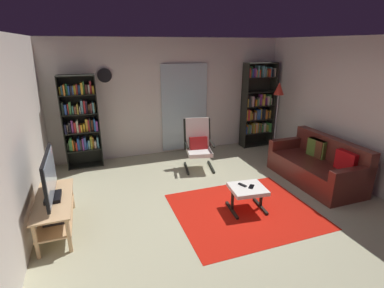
{
  "coord_description": "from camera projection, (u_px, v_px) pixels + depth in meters",
  "views": [
    {
      "loc": [
        -1.79,
        -3.54,
        2.46
      ],
      "look_at": [
        -0.14,
        1.08,
        0.78
      ],
      "focal_mm": 27.32,
      "sensor_mm": 36.0,
      "label": 1
    }
  ],
  "objects": [
    {
      "name": "ground_plane",
      "position": [
        224.0,
        212.0,
        4.52
      ],
      "size": [
        7.02,
        7.02,
        0.0
      ],
      "primitive_type": "plane",
      "color": "#B1B08D"
    },
    {
      "name": "wall_back",
      "position": [
        171.0,
        97.0,
        6.68
      ],
      "size": [
        5.6,
        0.06,
        2.6
      ],
      "primitive_type": "cube",
      "color": "silver",
      "rests_on": "ground"
    },
    {
      "name": "wall_left",
      "position": [
        8.0,
        154.0,
        3.24
      ],
      "size": [
        0.06,
        6.0,
        2.6
      ],
      "primitive_type": "cube",
      "color": "silver",
      "rests_on": "ground"
    },
    {
      "name": "wall_right",
      "position": [
        370.0,
        116.0,
        4.96
      ],
      "size": [
        0.06,
        6.0,
        2.6
      ],
      "primitive_type": "cube",
      "color": "silver",
      "rests_on": "ground"
    },
    {
      "name": "glass_door_panel",
      "position": [
        185.0,
        108.0,
        6.8
      ],
      "size": [
        1.1,
        0.01,
        2.0
      ],
      "primitive_type": "cube",
      "color": "silver"
    },
    {
      "name": "area_rug",
      "position": [
        244.0,
        211.0,
        4.54
      ],
      "size": [
        2.09,
        1.79,
        0.01
      ],
      "primitive_type": "cube",
      "color": "red",
      "rests_on": "ground"
    },
    {
      "name": "tv_stand",
      "position": [
        55.0,
        210.0,
        3.96
      ],
      "size": [
        0.46,
        1.19,
        0.49
      ],
      "color": "tan",
      "rests_on": "ground"
    },
    {
      "name": "television",
      "position": [
        50.0,
        178.0,
        3.82
      ],
      "size": [
        0.2,
        0.99,
        0.64
      ],
      "color": "black",
      "rests_on": "tv_stand"
    },
    {
      "name": "bookshelf_near_tv",
      "position": [
        81.0,
        120.0,
        5.91
      ],
      "size": [
        0.7,
        0.3,
        1.9
      ],
      "color": "black",
      "rests_on": "ground"
    },
    {
      "name": "bookshelf_near_sofa",
      "position": [
        257.0,
        105.0,
        7.19
      ],
      "size": [
        0.79,
        0.3,
        2.05
      ],
      "color": "black",
      "rests_on": "ground"
    },
    {
      "name": "leather_sofa",
      "position": [
        318.0,
        166.0,
        5.44
      ],
      "size": [
        0.85,
        1.77,
        0.83
      ],
      "color": "#5B231C",
      "rests_on": "ground"
    },
    {
      "name": "lounge_armchair",
      "position": [
        198.0,
        143.0,
        6.01
      ],
      "size": [
        0.68,
        0.75,
        1.02
      ],
      "color": "black",
      "rests_on": "ground"
    },
    {
      "name": "ottoman",
      "position": [
        247.0,
        191.0,
        4.48
      ],
      "size": [
        0.57,
        0.53,
        0.39
      ],
      "color": "white",
      "rests_on": "ground"
    },
    {
      "name": "tv_remote",
      "position": [
        242.0,
        185.0,
        4.51
      ],
      "size": [
        0.09,
        0.15,
        0.02
      ],
      "primitive_type": "cube",
      "rotation": [
        0.0,
        0.0,
        0.38
      ],
      "color": "black",
      "rests_on": "ottoman"
    },
    {
      "name": "cell_phone",
      "position": [
        251.0,
        187.0,
        4.47
      ],
      "size": [
        0.14,
        0.15,
        0.01
      ],
      "primitive_type": "cube",
      "rotation": [
        0.0,
        0.0,
        -0.75
      ],
      "color": "black",
      "rests_on": "ottoman"
    },
    {
      "name": "floor_lamp_by_shelf",
      "position": [
        278.0,
        95.0,
        6.47
      ],
      "size": [
        0.23,
        0.23,
        1.67
      ],
      "color": "#A5A5AD",
      "rests_on": "ground"
    },
    {
      "name": "wall_clock",
      "position": [
        105.0,
        75.0,
        5.98
      ],
      "size": [
        0.29,
        0.03,
        0.29
      ],
      "color": "silver"
    }
  ]
}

